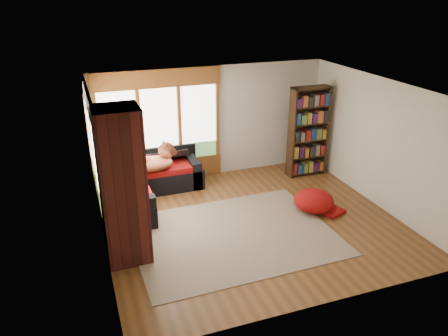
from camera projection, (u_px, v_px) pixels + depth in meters
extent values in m
plane|color=brown|center=(252.00, 222.00, 8.45)|extent=(5.50, 5.50, 0.00)
plane|color=white|center=(256.00, 90.00, 7.44)|extent=(5.50, 5.50, 0.00)
cube|color=silver|center=(211.00, 122.00, 10.11)|extent=(5.50, 0.04, 2.60)
cube|color=silver|center=(328.00, 226.00, 5.78)|extent=(5.50, 0.04, 2.60)
cube|color=silver|center=(98.00, 181.00, 7.09)|extent=(0.04, 5.00, 2.60)
cube|color=silver|center=(379.00, 143.00, 8.80)|extent=(0.04, 5.00, 2.60)
cube|color=brown|center=(160.00, 126.00, 9.70)|extent=(2.82, 0.10, 1.90)
cube|color=white|center=(160.00, 126.00, 9.70)|extent=(2.54, 0.09, 1.62)
cube|color=brown|center=(94.00, 153.00, 8.12)|extent=(0.10, 2.62, 1.90)
cube|color=white|center=(94.00, 153.00, 8.12)|extent=(0.09, 2.36, 1.62)
cube|color=#6E8F5E|center=(90.00, 120.00, 8.70)|extent=(0.03, 0.72, 0.90)
cube|color=#471914|center=(123.00, 187.00, 6.90)|extent=(0.70, 0.70, 2.60)
cube|color=black|center=(147.00, 183.00, 9.64)|extent=(2.20, 0.90, 0.42)
cube|color=black|center=(143.00, 160.00, 9.78)|extent=(2.20, 0.20, 0.38)
cube|color=black|center=(190.00, 173.00, 9.91)|extent=(0.20, 0.90, 0.60)
cube|color=#9C120F|center=(142.00, 174.00, 9.40)|extent=(1.90, 0.66, 0.12)
cube|color=black|center=(121.00, 200.00, 8.87)|extent=(0.90, 2.20, 0.42)
cube|color=black|center=(101.00, 185.00, 8.61)|extent=(0.20, 2.20, 0.38)
cube|color=black|center=(128.00, 219.00, 7.97)|extent=(0.90, 0.20, 0.60)
cube|color=#9C120F|center=(128.00, 194.00, 8.50)|extent=(0.66, 1.20, 0.12)
cube|color=#9C120F|center=(122.00, 176.00, 9.32)|extent=(0.66, 0.66, 0.12)
cube|color=beige|center=(233.00, 235.00, 8.01)|extent=(3.66, 2.83, 0.01)
cube|color=#321E10|center=(324.00, 130.00, 10.34)|extent=(0.04, 0.31, 2.14)
cube|color=#321E10|center=(291.00, 134.00, 10.07)|extent=(0.04, 0.31, 2.14)
cube|color=#321E10|center=(305.00, 130.00, 10.33)|extent=(0.92, 0.02, 2.14)
cube|color=#321E10|center=(305.00, 171.00, 10.60)|extent=(0.84, 0.29, 0.03)
cube|color=#321E10|center=(306.00, 156.00, 10.44)|extent=(0.84, 0.29, 0.03)
cube|color=#321E10|center=(307.00, 140.00, 10.28)|extent=(0.84, 0.29, 0.03)
cube|color=#321E10|center=(309.00, 123.00, 10.12)|extent=(0.84, 0.29, 0.03)
cube|color=#321E10|center=(310.00, 106.00, 9.96)|extent=(0.84, 0.29, 0.03)
cube|color=#321E10|center=(311.00, 88.00, 9.80)|extent=(0.84, 0.29, 0.03)
cube|color=#726659|center=(308.00, 132.00, 10.19)|extent=(0.80, 0.23, 1.98)
ellipsoid|color=#9C120F|center=(314.00, 200.00, 8.82)|extent=(1.01, 1.01, 0.44)
ellipsoid|color=brown|center=(153.00, 162.00, 9.29)|extent=(0.93, 0.65, 0.30)
sphere|color=brown|center=(167.00, 154.00, 9.36)|extent=(0.39, 0.39, 0.36)
cone|color=brown|center=(164.00, 148.00, 9.28)|extent=(0.14, 0.14, 0.15)
ellipsoid|color=#38201A|center=(125.00, 182.00, 8.50)|extent=(0.51, 0.72, 0.23)
sphere|color=#38201A|center=(124.00, 172.00, 8.68)|extent=(0.30, 0.30, 0.27)
cone|color=#38201A|center=(124.00, 168.00, 8.59)|extent=(0.11, 0.11, 0.12)
cube|color=black|center=(174.00, 152.00, 9.82)|extent=(0.45, 0.12, 0.45)
cube|color=black|center=(148.00, 155.00, 9.63)|extent=(0.45, 0.12, 0.45)
cube|color=black|center=(107.00, 168.00, 8.94)|extent=(0.45, 0.12, 0.45)
cube|color=black|center=(113.00, 191.00, 7.99)|extent=(0.45, 0.12, 0.45)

